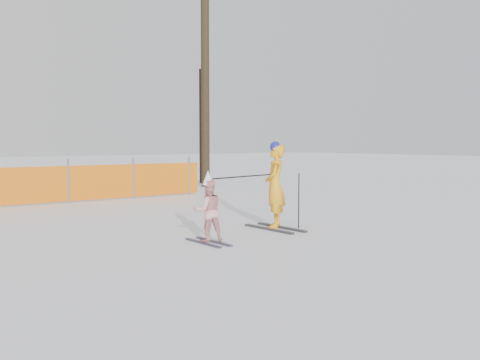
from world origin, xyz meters
TOP-DOWN VIEW (x-y plane):
  - ground at (0.00, 0.00)m, footprint 120.00×120.00m
  - adult at (0.82, 0.43)m, footprint 0.70×1.37m
  - child at (-1.05, 0.03)m, footprint 0.60×1.00m
  - ski_poles at (0.44, 0.23)m, footprint 2.21×0.38m
  - tree_trunks at (5.83, 10.28)m, footprint 1.26×1.93m

SIDE VIEW (x-z plane):
  - ground at x=0.00m, z-range 0.00..0.00m
  - child at x=-1.05m, z-range -0.05..1.18m
  - adult at x=0.82m, z-range 0.00..1.72m
  - ski_poles at x=0.44m, z-range 0.32..1.42m
  - tree_trunks at x=5.83m, z-range -0.41..6.87m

